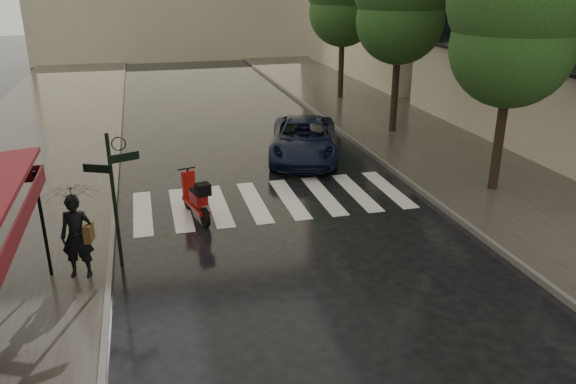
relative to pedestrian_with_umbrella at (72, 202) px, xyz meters
name	(u,v)px	position (x,y,z in m)	size (l,w,h in m)	color
ground	(188,334)	(2.00, -2.56, -1.81)	(120.00, 120.00, 0.00)	black
sidewalk_near	(30,158)	(-2.50, 9.44, -1.75)	(6.00, 60.00, 0.12)	#38332D
sidewalk_far	(409,131)	(12.25, 9.44, -1.75)	(5.50, 60.00, 0.12)	#38332D
curb_near	(119,151)	(0.55, 9.44, -1.73)	(0.12, 60.00, 0.16)	#595651
curb_far	(346,135)	(9.45, 9.44, -1.73)	(0.12, 60.00, 0.16)	#595651
crosswalk	(272,200)	(4.97, 3.44, -1.80)	(7.85, 3.20, 0.01)	silver
signpost	(113,190)	(0.80, 0.44, 0.02)	(1.17, 0.29, 3.10)	black
tree_near	(517,8)	(11.60, 2.44, 3.51)	(3.80, 3.80, 7.99)	black
pedestrian_with_umbrella	(72,202)	(0.00, 0.00, 0.00)	(1.27, 1.29, 2.54)	black
scooter	(196,199)	(2.73, 2.70, -1.24)	(0.76, 1.84, 1.23)	black
parked_car	(304,139)	(7.02, 7.16, -1.11)	(2.30, 4.99, 1.39)	black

